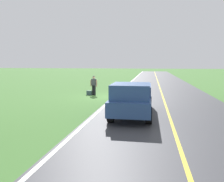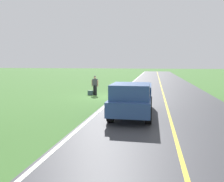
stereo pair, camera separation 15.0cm
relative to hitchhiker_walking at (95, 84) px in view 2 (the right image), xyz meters
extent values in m
plane|color=#427033|center=(-1.05, 0.67, -0.98)|extent=(200.00, 200.00, 0.00)
cube|color=#3D3D42|center=(-5.99, 0.67, -0.98)|extent=(8.38, 120.00, 0.00)
cube|color=silver|center=(-1.98, 0.67, -0.98)|extent=(0.16, 117.60, 0.00)
cube|color=gold|center=(-5.99, 0.67, -0.98)|extent=(0.14, 117.60, 0.00)
cylinder|color=black|center=(-0.11, 0.15, -0.54)|extent=(0.18, 0.18, 0.88)
cylinder|color=black|center=(0.11, -0.09, -0.54)|extent=(0.18, 0.18, 0.88)
cube|color=#3F3F47|center=(0.00, 0.03, 0.19)|extent=(0.40, 0.26, 0.58)
sphere|color=tan|center=(0.00, 0.03, 0.59)|extent=(0.23, 0.23, 0.23)
sphere|color=#4C564C|center=(0.00, 0.03, 0.67)|extent=(0.20, 0.20, 0.20)
cube|color=#234C2D|center=(0.00, -0.17, 0.22)|extent=(0.32, 0.20, 0.44)
cylinder|color=tan|center=(-0.26, 0.05, 0.08)|extent=(0.10, 0.10, 0.58)
cylinder|color=tan|center=(0.26, 0.05, 0.08)|extent=(0.10, 0.10, 0.58)
cube|color=#384C56|center=(0.42, 0.08, -0.78)|extent=(0.46, 0.20, 0.40)
cube|color=#2D4C84|center=(-4.00, 6.86, -0.23)|extent=(2.05, 5.42, 0.70)
cube|color=#2D4C84|center=(-4.01, 8.05, 0.48)|extent=(1.86, 2.18, 0.72)
cube|color=black|center=(-4.01, 8.05, 0.55)|extent=(1.69, 1.31, 0.43)
cube|color=#2D4C84|center=(-4.93, 5.78, 0.34)|extent=(0.13, 3.02, 0.45)
cube|color=#2D4C84|center=(-3.05, 5.79, 0.34)|extent=(0.13, 3.02, 0.45)
cube|color=#2D4C84|center=(-3.98, 4.27, 0.34)|extent=(1.84, 0.12, 0.45)
cylinder|color=black|center=(-4.91, 8.61, -0.58)|extent=(0.31, 0.80, 0.80)
cylinder|color=black|center=(-3.11, 8.62, -0.58)|extent=(0.31, 0.80, 0.80)
cylinder|color=black|center=(-4.89, 5.31, -0.58)|extent=(0.31, 0.80, 0.80)
cylinder|color=black|center=(-3.09, 5.32, -0.58)|extent=(0.31, 0.80, 0.80)
camera|label=1|loc=(-5.00, 18.85, 1.84)|focal=35.39mm
camera|label=2|loc=(-5.14, 18.82, 1.84)|focal=35.39mm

